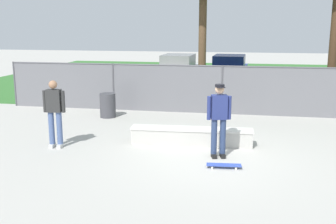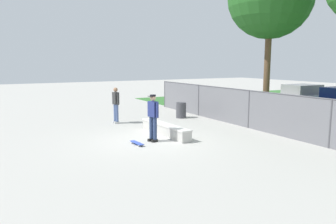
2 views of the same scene
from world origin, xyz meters
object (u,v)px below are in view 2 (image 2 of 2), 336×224
trash_bin (181,110)px  skateboarder (153,115)px  concrete_ledge (165,129)px  car_white (303,97)px  skateboard (137,143)px  bystander (116,104)px

trash_bin → skateboarder: bearing=-42.3°
concrete_ledge → skateboarder: 1.47m
skateboarder → car_white: bearing=103.6°
concrete_ledge → trash_bin: (-3.37, 2.82, 0.19)m
skateboard → car_white: 13.43m
concrete_ledge → bystander: bystander is taller
skateboard → car_white: car_white is taller
skateboarder → trash_bin: size_ratio=2.14×
concrete_ledge → skateboard: concrete_ledge is taller
skateboarder → trash_bin: (-4.16, 3.78, -0.60)m
car_white → bystander: 12.30m
skateboard → bystander: size_ratio=0.45×
skateboard → trash_bin: bearing=133.7°
concrete_ledge → bystander: size_ratio=1.85×
car_white → skateboard: bearing=-76.4°
trash_bin → concrete_ledge: bearing=-40.0°
bystander → trash_bin: 3.79m
skateboard → bystander: 4.70m
car_white → bystander: bearing=-96.5°
skateboarder → car_white: skateboarder is taller
skateboarder → skateboard: (0.19, -0.78, -0.96)m
skateboarder → skateboard: 1.25m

